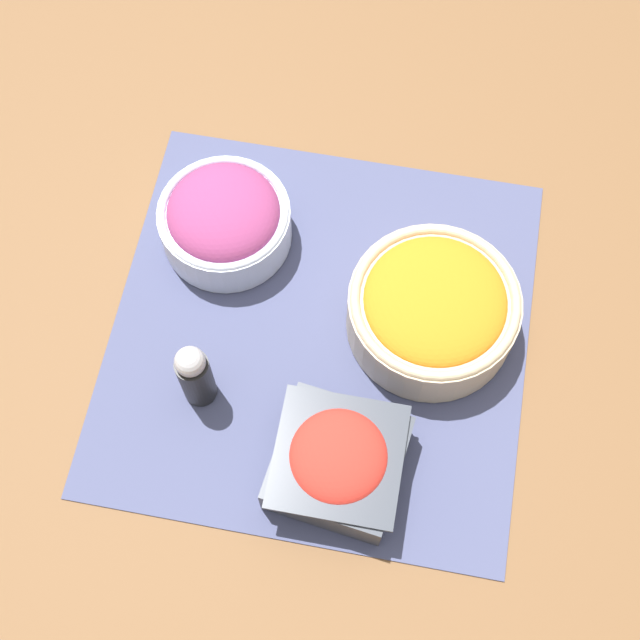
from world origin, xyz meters
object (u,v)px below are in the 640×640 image
Objects in this scene: carrot_bowl at (433,308)px; tomato_bowl at (338,461)px; pepper_shaker at (195,375)px; onion_bowl at (225,219)px.

carrot_bowl is 1.32× the size of tomato_bowl.
pepper_shaker is (0.22, 0.12, 0.01)m from carrot_bowl.
carrot_bowl is at bearing -111.63° from tomato_bowl.
carrot_bowl reaches higher than onion_bowl.
pepper_shaker reaches higher than tomato_bowl.
carrot_bowl is 1.23× the size of onion_bowl.
tomato_bowl is 0.94× the size of onion_bowl.
carrot_bowl is 1.75× the size of pepper_shaker.
tomato_bowl is 0.17m from pepper_shaker.
carrot_bowl is 0.19m from tomato_bowl.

